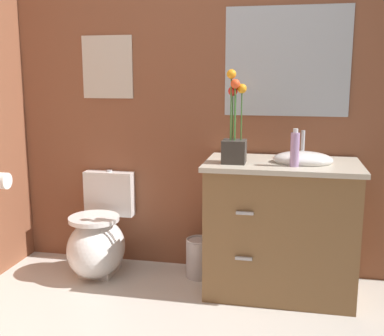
{
  "coord_description": "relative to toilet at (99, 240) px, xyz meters",
  "views": [
    {
      "loc": [
        0.58,
        -1.61,
        1.36
      ],
      "look_at": [
        -0.01,
        1.22,
        0.79
      ],
      "focal_mm": 44.03,
      "sensor_mm": 36.0,
      "label": 1
    }
  ],
  "objects": [
    {
      "name": "wall_poster",
      "position": [
        0.0,
        0.27,
        1.18
      ],
      "size": [
        0.37,
        0.01,
        0.43
      ],
      "primitive_type": "cube",
      "color": "beige"
    },
    {
      "name": "wall_back",
      "position": [
        0.89,
        0.3,
        1.01
      ],
      "size": [
        4.2,
        0.05,
        2.5
      ],
      "primitive_type": "cube",
      "color": "brown",
      "rests_on": "ground_plane"
    },
    {
      "name": "soap_bottle",
      "position": [
        1.3,
        -0.15,
        0.7
      ],
      "size": [
        0.05,
        0.05,
        0.22
      ],
      "color": "#B28CBF",
      "rests_on": "vanity_cabinet"
    },
    {
      "name": "flower_vase",
      "position": [
        0.94,
        -0.12,
        0.77
      ],
      "size": [
        0.14,
        0.14,
        0.56
      ],
      "color": "#38332D",
      "rests_on": "vanity_cabinet"
    },
    {
      "name": "trash_bin",
      "position": [
        0.69,
        0.08,
        -0.11
      ],
      "size": [
        0.18,
        0.18,
        0.27
      ],
      "color": "#B7B7BC",
      "rests_on": "ground_plane"
    },
    {
      "name": "toilet",
      "position": [
        0.0,
        0.0,
        0.0
      ],
      "size": [
        0.38,
        0.59,
        0.69
      ],
      "color": "white",
      "rests_on": "ground_plane"
    },
    {
      "name": "wall_mirror",
      "position": [
        1.23,
        0.27,
        1.21
      ],
      "size": [
        0.8,
        0.01,
        0.7
      ],
      "primitive_type": "cube",
      "color": "#B2BCC6"
    },
    {
      "name": "toilet_paper_roll",
      "position": [
        -0.59,
        -0.2,
        0.44
      ],
      "size": [
        0.11,
        0.11,
        0.11
      ],
      "primitive_type": "cylinder",
      "rotation": [
        0.0,
        1.57,
        0.0
      ],
      "color": "white"
    },
    {
      "name": "vanity_cabinet",
      "position": [
        1.23,
        -0.03,
        0.19
      ],
      "size": [
        0.94,
        0.56,
        1.02
      ],
      "color": "brown",
      "rests_on": "ground_plane"
    }
  ]
}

